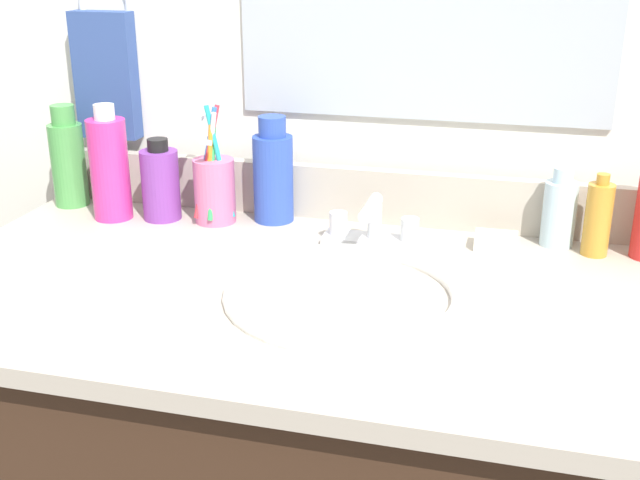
% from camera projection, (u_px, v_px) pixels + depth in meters
% --- Properties ---
extents(countertop, '(1.11, 0.60, 0.03)m').
position_uv_depth(countertop, '(308.00, 295.00, 1.10)').
color(countertop, '#B2A899').
rests_on(countertop, vanity_cabinet).
extents(backsplash, '(1.11, 0.02, 0.09)m').
position_uv_depth(backsplash, '(353.00, 194.00, 1.34)').
color(backsplash, '#B2A899').
rests_on(backsplash, countertop).
extents(back_wall, '(2.21, 0.04, 1.30)m').
position_uv_depth(back_wall, '(359.00, 273.00, 1.46)').
color(back_wall, white).
rests_on(back_wall, ground_plane).
extents(towel_ring, '(0.10, 0.01, 0.10)m').
position_uv_depth(towel_ring, '(104.00, 4.00, 1.38)').
color(towel_ring, silver).
extents(hand_towel, '(0.11, 0.04, 0.22)m').
position_uv_depth(hand_towel, '(106.00, 76.00, 1.40)').
color(hand_towel, '#334C8C').
extents(sink_basin, '(0.33, 0.33, 0.11)m').
position_uv_depth(sink_basin, '(345.00, 317.00, 1.07)').
color(sink_basin, white).
rests_on(sink_basin, countertop).
extents(faucet, '(0.16, 0.10, 0.08)m').
position_uv_depth(faucet, '(374.00, 229.00, 1.23)').
color(faucet, silver).
rests_on(faucet, countertop).
extents(bottle_shampoo_blue, '(0.07, 0.07, 0.18)m').
position_uv_depth(bottle_shampoo_blue, '(273.00, 174.00, 1.32)').
color(bottle_shampoo_blue, '#2D4CB2').
rests_on(bottle_shampoo_blue, countertop).
extents(bottle_oil_amber, '(0.04, 0.04, 0.13)m').
position_uv_depth(bottle_oil_amber, '(598.00, 219.00, 1.19)').
color(bottle_oil_amber, gold).
rests_on(bottle_oil_amber, countertop).
extents(bottle_cream_purple, '(0.06, 0.06, 0.14)m').
position_uv_depth(bottle_cream_purple, '(160.00, 183.00, 1.34)').
color(bottle_cream_purple, '#7A3899').
rests_on(bottle_cream_purple, countertop).
extents(bottle_soap_pink, '(0.06, 0.06, 0.19)m').
position_uv_depth(bottle_soap_pink, '(109.00, 167.00, 1.33)').
color(bottle_soap_pink, '#D8338C').
rests_on(bottle_soap_pink, countertop).
extents(bottle_gel_clear, '(0.05, 0.05, 0.12)m').
position_uv_depth(bottle_gel_clear, '(559.00, 211.00, 1.22)').
color(bottle_gel_clear, silver).
rests_on(bottle_gel_clear, countertop).
extents(bottle_toner_green, '(0.06, 0.06, 0.18)m').
position_uv_depth(bottle_toner_green, '(68.00, 160.00, 1.40)').
color(bottle_toner_green, '#4C9E4C').
rests_on(bottle_toner_green, countertop).
extents(cup_pink, '(0.07, 0.08, 0.20)m').
position_uv_depth(cup_pink, '(214.00, 187.00, 1.32)').
color(cup_pink, '#D16693').
rests_on(cup_pink, countertop).
extents(soap_bar, '(0.06, 0.04, 0.02)m').
position_uv_depth(soap_bar, '(496.00, 241.00, 1.22)').
color(soap_bar, white).
rests_on(soap_bar, countertop).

